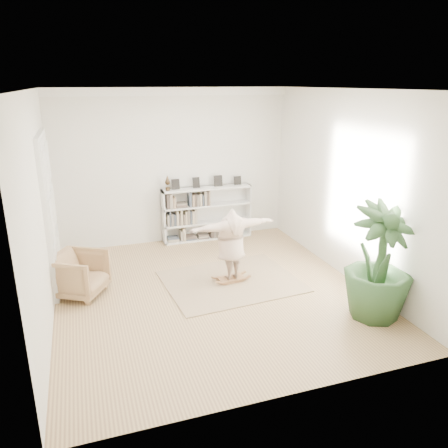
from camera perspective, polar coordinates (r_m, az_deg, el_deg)
name	(u,v)px	position (r m, az deg, el deg)	size (l,w,h in m)	color
floor	(211,292)	(8.21, -1.65, -8.82)	(6.00, 6.00, 0.00)	#926D4B
room_shell	(172,91)	(10.17, -6.87, 16.82)	(6.00, 6.00, 6.00)	silver
doors	(50,214)	(8.65, -21.78, 1.26)	(0.09, 1.78, 2.92)	white
bookshelf	(207,214)	(10.68, -2.25, 1.33)	(2.20, 0.35, 1.64)	silver
armchair	(79,274)	(8.36, -18.41, -6.25)	(0.85, 0.88, 0.80)	tan
rug	(231,281)	(8.58, 0.93, -7.49)	(2.50, 2.00, 0.02)	tan
rocker_board	(231,279)	(8.55, 0.93, -7.14)	(0.52, 0.34, 0.11)	olive
person	(231,242)	(8.26, 0.96, -2.38)	(1.72, 0.47, 1.40)	#CEAE9A
houseplant	(379,262)	(7.43, 19.58, -4.74)	(1.08, 1.08, 1.92)	#2D5028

